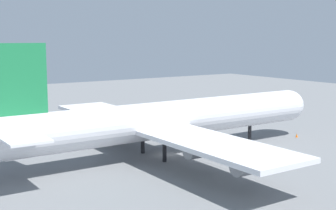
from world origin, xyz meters
name	(u,v)px	position (x,y,z in m)	size (l,w,h in m)	color
ground_plane	(168,155)	(0.00, 0.00, 0.00)	(270.55, 270.55, 0.00)	slate
cargo_airplane	(166,120)	(-0.32, 0.00, 6.27)	(67.64, 61.36, 19.81)	silver
safety_cone_nose	(297,135)	(30.44, -2.93, 0.39)	(0.55, 0.55, 0.78)	orange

